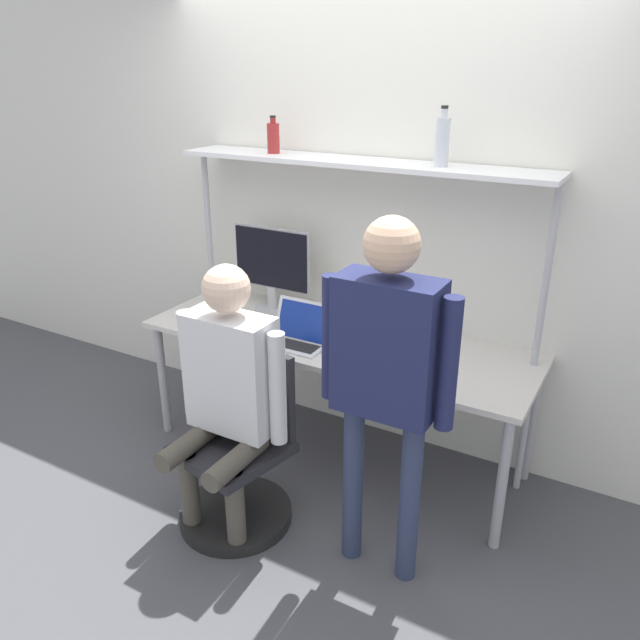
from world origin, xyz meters
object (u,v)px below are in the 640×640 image
Objects in this scene: office_chair at (240,471)px; person_standing at (386,361)px; person_seated at (227,382)px; bottle_clear at (442,141)px; laptop at (299,332)px; monitor at (272,265)px; bottle_red at (273,137)px; cell_phone at (336,352)px.

office_chair is 0.55× the size of person_standing.
bottle_clear is (0.61, 0.97, 1.01)m from person_seated.
laptop is 0.61m from person_seated.
monitor is at bearing 142.49° from person_standing.
bottle_red is at bearing 141.36° from person_standing.
person_seated is 1.42m from bottle_red.
office_chair is (-0.24, -0.55, -0.48)m from cell_phone.
cell_phone is at bearing -29.67° from monitor.
monitor is 0.39× the size of person_seated.
laptop is 2.16× the size of cell_phone.
person_standing is at bearing -81.15° from bottle_clear.
person_standing is at bearing 6.48° from person_seated.
monitor is 1.84× the size of bottle_clear.
monitor is 0.58× the size of office_chair.
cell_phone is at bearing -134.40° from bottle_clear.
person_standing reaches higher than office_chair.
person_standing is 8.12× the size of bottle_red.
person_standing is at bearing 3.12° from office_chair.
monitor reaches higher than cell_phone.
laptop is 0.78m from office_chair.
person_seated is (0.38, -0.95, -0.25)m from monitor.
person_standing reaches higher than monitor.
person_standing is (1.13, -0.87, 0.01)m from monitor.
monitor is 0.32× the size of person_standing.
bottle_clear is at bearing -0.00° from bottle_red.
laptop is 0.93m from person_standing.
bottle_clear is at bearing 57.79° from person_seated.
cell_phone is at bearing 67.66° from person_seated.
monitor is at bearing 113.33° from office_chair.
person_seated is (-0.01, -0.04, 0.51)m from office_chair.
person_seated is 1.52m from bottle_clear.
bottle_red is at bearing 110.27° from person_seated.
cell_phone is 0.54× the size of bottle_clear.
cell_phone is at bearing -31.79° from bottle_red.
office_chair is at bearing -123.07° from bottle_clear.
bottle_clear is (-0.14, 0.88, 0.76)m from person_standing.
laptop is at bearing 89.46° from office_chair.
office_chair reaches higher than cell_phone.
person_seated is at bearing -173.52° from person_standing.
laptop is at bearing -149.11° from bottle_clear.
office_chair is 0.51m from person_seated.
bottle_clear is at bearing 56.93° from office_chair.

